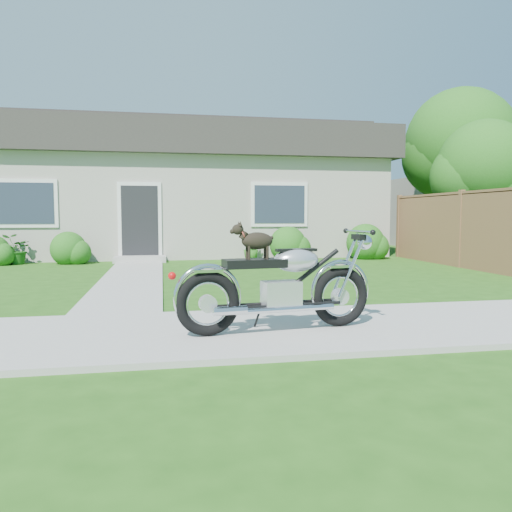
{
  "coord_description": "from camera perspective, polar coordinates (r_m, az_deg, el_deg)",
  "views": [
    {
      "loc": [
        -0.89,
        -5.32,
        1.27
      ],
      "look_at": [
        0.3,
        1.0,
        0.75
      ],
      "focal_mm": 35.0,
      "sensor_mm": 36.0,
      "label": 1
    }
  ],
  "objects": [
    {
      "name": "sidewalk",
      "position": [
        5.54,
        -1.12,
        -8.42
      ],
      "size": [
        24.0,
        2.2,
        0.04
      ],
      "primitive_type": "cube",
      "color": "#9E9B93",
      "rests_on": "ground"
    },
    {
      "name": "walkway",
      "position": [
        10.42,
        -13.94,
        -2.43
      ],
      "size": [
        1.2,
        8.0,
        0.03
      ],
      "primitive_type": "cube",
      "color": "#9E9B93",
      "rests_on": "ground"
    },
    {
      "name": "tree_far",
      "position": [
        18.26,
        22.75,
        11.34
      ],
      "size": [
        3.57,
        3.57,
        5.48
      ],
      "color": "#3D2B1C",
      "rests_on": "ground"
    },
    {
      "name": "shrub_row",
      "position": [
        14.0,
        -2.35,
        1.2
      ],
      "size": [
        11.16,
        1.12,
        1.12
      ],
      "color": "#256019",
      "rests_on": "ground"
    },
    {
      "name": "potted_plant_right",
      "position": [
        14.12,
        -0.59,
        1.02
      ],
      "size": [
        0.58,
        0.58,
        0.76
      ],
      "primitive_type": "imported",
      "rotation": [
        0.0,
        0.0,
        5.23
      ],
      "color": "#2D6A1D",
      "rests_on": "ground"
    },
    {
      "name": "motorcycle_with_dog",
      "position": [
        5.33,
        2.85,
        -3.21
      ],
      "size": [
        2.22,
        0.64,
        1.14
      ],
      "rotation": [
        0.0,
        0.0,
        0.13
      ],
      "color": "black",
      "rests_on": "sidewalk"
    },
    {
      "name": "ground",
      "position": [
        5.55,
        -1.12,
        -8.62
      ],
      "size": [
        80.0,
        80.0,
        0.0
      ],
      "primitive_type": "plane",
      "color": "#235114",
      "rests_on": "ground"
    },
    {
      "name": "tree_near",
      "position": [
        16.01,
        25.14,
        8.89
      ],
      "size": [
        2.68,
        2.63,
        4.03
      ],
      "color": "#3D2B1C",
      "rests_on": "ground"
    },
    {
      "name": "house",
      "position": [
        17.36,
        -7.78,
        7.52
      ],
      "size": [
        12.6,
        7.03,
        4.5
      ],
      "color": "#B3AEA2",
      "rests_on": "ground"
    },
    {
      "name": "fence",
      "position": [
        13.21,
        22.36,
        2.85
      ],
      "size": [
        0.12,
        6.62,
        1.9
      ],
      "color": "brown",
      "rests_on": "ground"
    },
    {
      "name": "potted_plant_left",
      "position": [
        14.4,
        -25.77,
        0.67
      ],
      "size": [
        0.88,
        0.83,
        0.78
      ],
      "primitive_type": "imported",
      "rotation": [
        0.0,
        0.0,
        3.52
      ],
      "color": "#194D14",
      "rests_on": "ground"
    }
  ]
}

